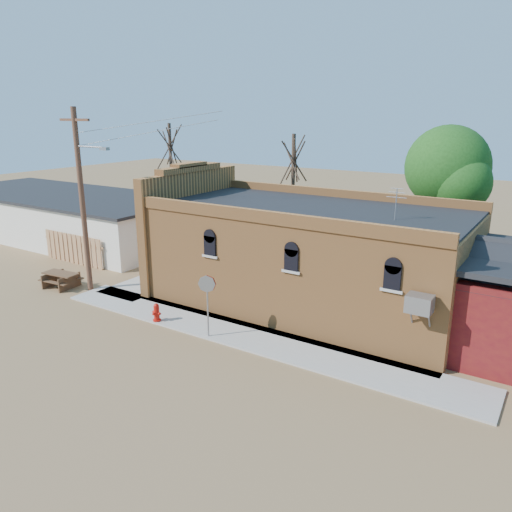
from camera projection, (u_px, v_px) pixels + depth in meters
The scene contains 14 objects.
ground at pixel (202, 336), 20.24m from camera, with size 120.00×120.00×0.00m, color olive.
sidewalk_south at pixel (245, 335), 20.18m from camera, with size 19.00×2.20×0.08m, color #9E9991.
sidewalk_west at pixel (181, 271), 28.36m from camera, with size 2.60×10.00×0.08m, color #9E9991.
brick_bar at pixel (302, 255), 23.18m from camera, with size 16.40×7.97×6.30m.
storage_building at pixel (65, 215), 36.15m from camera, with size 20.40×8.40×3.17m.
wood_fence at pixel (73, 249), 29.72m from camera, with size 5.20×0.10×1.80m, color #AC6F4E, non-canonical shape.
utility_pole at pixel (83, 197), 24.13m from camera, with size 3.12×0.26×9.00m.
tree_bare_near at pixel (293, 159), 30.66m from camera, with size 2.80×2.80×7.65m.
tree_bare_far at pixel (170, 146), 37.09m from camera, with size 2.80×2.80×8.16m.
tree_leafy at pixel (447, 167), 26.39m from camera, with size 4.40×4.40×8.15m.
fire_hydrant at pixel (157, 312), 21.39m from camera, with size 0.45×0.43×0.79m.
stop_sign at pixel (207, 290), 19.49m from camera, with size 0.64×0.37×2.56m.
trash_barrel at pixel (181, 272), 26.78m from camera, with size 0.54×0.54×0.83m, color #1C4B8C.
picnic_table at pixel (61, 278), 25.75m from camera, with size 2.00×1.59×0.78m.
Camera 1 is at (11.90, -14.41, 8.70)m, focal length 35.00 mm.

